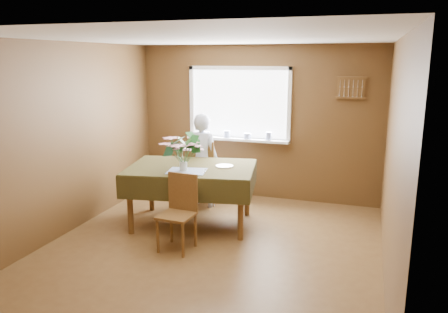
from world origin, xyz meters
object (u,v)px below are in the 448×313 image
(seated_woman, at_px, (202,160))
(flower_bouquet, at_px, (183,150))
(dining_table, at_px, (191,174))
(chair_near, at_px, (179,208))
(chair_far, at_px, (204,170))

(seated_woman, distance_m, flower_bouquet, 1.12)
(seated_woman, relative_size, flower_bouquet, 2.87)
(dining_table, relative_size, flower_bouquet, 3.70)
(chair_near, bearing_deg, flower_bouquet, 111.25)
(chair_far, relative_size, seated_woman, 0.70)
(chair_far, distance_m, flower_bouquet, 1.28)
(dining_table, height_order, chair_near, chair_near)
(chair_far, xyz_separation_m, chair_near, (0.31, -1.65, -0.06))
(chair_far, bearing_deg, flower_bouquet, 101.41)
(dining_table, bearing_deg, chair_far, 89.66)
(chair_far, bearing_deg, dining_table, 103.79)
(dining_table, distance_m, chair_near, 0.81)
(dining_table, height_order, chair_far, chair_far)
(dining_table, xyz_separation_m, seated_woman, (-0.14, 0.78, 0.01))
(chair_near, distance_m, flower_bouquet, 0.81)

